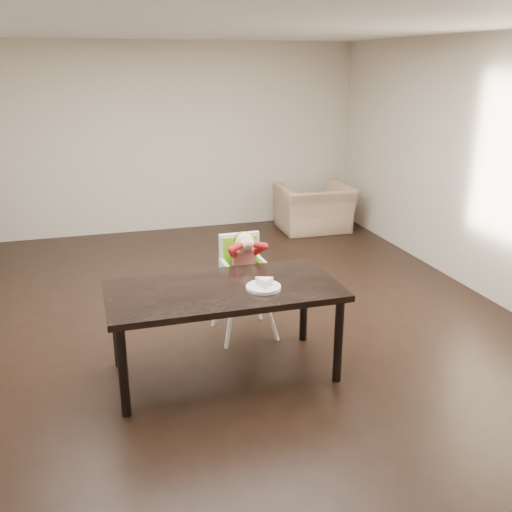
# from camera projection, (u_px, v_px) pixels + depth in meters

# --- Properties ---
(ground) EXTENTS (7.00, 7.00, 0.00)m
(ground) POSITION_uv_depth(u_px,v_px,m) (211.00, 326.00, 5.47)
(ground) COLOR black
(ground) RESTS_ON ground
(room_walls) EXTENTS (6.02, 7.02, 2.71)m
(room_walls) POSITION_uv_depth(u_px,v_px,m) (205.00, 130.00, 4.87)
(room_walls) COLOR beige
(room_walls) RESTS_ON ground
(dining_table) EXTENTS (1.80, 0.90, 0.75)m
(dining_table) POSITION_uv_depth(u_px,v_px,m) (224.00, 297.00, 4.44)
(dining_table) COLOR black
(dining_table) RESTS_ON ground
(high_chair) EXTENTS (0.42, 0.42, 0.98)m
(high_chair) POSITION_uv_depth(u_px,v_px,m) (243.00, 262.00, 5.14)
(high_chair) COLOR white
(high_chair) RESTS_ON ground
(plate) EXTENTS (0.35, 0.35, 0.08)m
(plate) POSITION_uv_depth(u_px,v_px,m) (264.00, 285.00, 4.38)
(plate) COLOR white
(plate) RESTS_ON dining_table
(armchair) EXTENTS (1.06, 0.71, 0.92)m
(armchair) POSITION_uv_depth(u_px,v_px,m) (314.00, 200.00, 8.46)
(armchair) COLOR tan
(armchair) RESTS_ON ground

